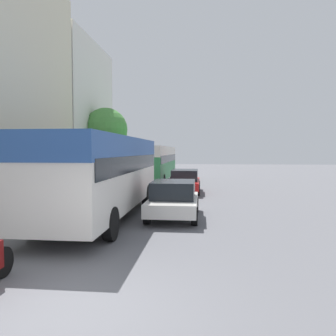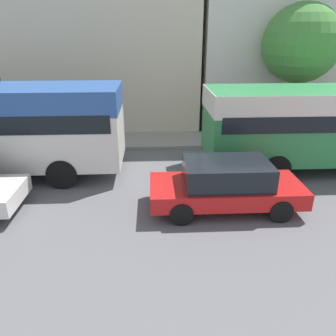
# 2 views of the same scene
# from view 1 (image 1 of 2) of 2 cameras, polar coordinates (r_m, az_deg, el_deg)

# --- Properties ---
(ground_plane) EXTENTS (120.00, 120.00, 0.00)m
(ground_plane) POSITION_cam_1_polar(r_m,az_deg,el_deg) (6.07, -17.36, -22.75)
(ground_plane) COLOR slate
(building_far_terrace) EXTENTS (5.04, 9.40, 11.20)m
(building_far_terrace) POSITION_cam_1_polar(r_m,az_deg,el_deg) (27.97, -17.30, 8.97)
(building_far_terrace) COLOR silver
(building_far_terrace) RESTS_ON ground_plane
(bus_lead) EXTENTS (2.58, 9.94, 3.14)m
(bus_lead) POSITION_cam_1_polar(r_m,az_deg,el_deg) (12.87, -11.22, 0.31)
(bus_lead) COLOR silver
(bus_lead) RESTS_ON ground_plane
(bus_following) EXTENTS (2.63, 11.51, 2.96)m
(bus_following) POSITION_cam_1_polar(r_m,az_deg,el_deg) (26.29, -2.54, 1.49)
(bus_following) COLOR #2D8447
(bus_following) RESTS_ON ground_plane
(car_crossing) EXTENTS (1.86, 4.34, 1.45)m
(car_crossing) POSITION_cam_1_polar(r_m,az_deg,el_deg) (20.49, 2.97, -2.23)
(car_crossing) COLOR red
(car_crossing) RESTS_ON ground_plane
(car_far_curb) EXTENTS (1.91, 3.85, 1.45)m
(car_far_curb) POSITION_cam_1_polar(r_m,az_deg,el_deg) (12.83, 0.97, -5.37)
(car_far_curb) COLOR silver
(car_far_curb) RESTS_ON ground_plane
(street_tree) EXTENTS (3.32, 3.32, 5.80)m
(street_tree) POSITION_cam_1_polar(r_m,az_deg,el_deg) (25.92, -10.77, 6.57)
(street_tree) COLOR brown
(street_tree) RESTS_ON sidewalk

